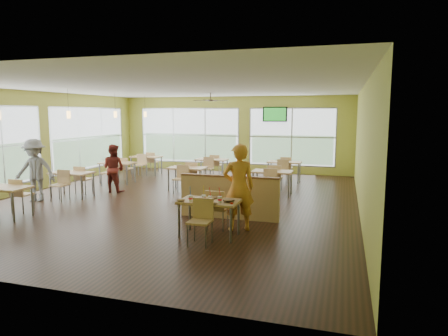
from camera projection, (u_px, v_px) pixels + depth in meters
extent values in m
plane|color=black|center=(178.00, 200.00, 11.57)|extent=(12.00, 12.00, 0.00)
plane|color=white|center=(176.00, 88.00, 11.13)|extent=(12.00, 12.00, 0.00)
cube|color=#BDC14E|center=(233.00, 134.00, 17.04)|extent=(10.00, 0.04, 3.20)
cube|color=#BDC14E|center=(7.00, 177.00, 5.66)|extent=(10.00, 0.04, 3.20)
cube|color=#BDC14E|center=(33.00, 141.00, 12.78)|extent=(0.04, 12.00, 3.20)
cube|color=#BDC14E|center=(362.00, 149.00, 9.91)|extent=(0.04, 12.00, 3.20)
cube|color=white|center=(90.00, 138.00, 15.63)|extent=(0.02, 4.50, 2.35)
cube|color=white|center=(189.00, 135.00, 17.60)|extent=(4.50, 0.02, 2.35)
cube|color=white|center=(292.00, 137.00, 16.31)|extent=(3.50, 0.02, 2.35)
cube|color=#B7BABC|center=(47.00, 177.00, 13.42)|extent=(0.04, 9.40, 0.05)
cube|color=#B7BABC|center=(238.00, 164.00, 17.11)|extent=(8.00, 0.04, 0.05)
cube|color=tan|center=(209.00, 201.00, 8.05)|extent=(1.20, 0.70, 0.04)
cube|color=brown|center=(209.00, 202.00, 8.05)|extent=(1.22, 0.71, 0.01)
cylinder|color=slate|center=(179.00, 221.00, 7.98)|extent=(0.05, 0.05, 0.71)
cylinder|color=slate|center=(231.00, 225.00, 7.67)|extent=(0.05, 0.05, 0.71)
cylinder|color=slate|center=(190.00, 214.00, 8.53)|extent=(0.05, 0.05, 0.71)
cylinder|color=slate|center=(239.00, 218.00, 8.22)|extent=(0.05, 0.05, 0.71)
cube|color=tan|center=(217.00, 209.00, 8.61)|extent=(0.42, 0.42, 0.04)
cube|color=tan|center=(220.00, 197.00, 8.76)|extent=(0.42, 0.04, 0.40)
cube|color=tan|center=(200.00, 222.00, 7.56)|extent=(0.42, 0.42, 0.04)
cube|color=tan|center=(196.00, 213.00, 7.35)|extent=(0.42, 0.04, 0.40)
cube|color=tan|center=(229.00, 198.00, 9.45)|extent=(2.40, 0.12, 1.00)
cube|color=brown|center=(229.00, 176.00, 9.38)|extent=(2.40, 0.14, 0.04)
cube|color=tan|center=(4.00, 187.00, 9.54)|extent=(1.20, 0.70, 0.04)
cube|color=brown|center=(4.00, 189.00, 9.54)|extent=(1.22, 0.71, 0.01)
cylinder|color=slate|center=(13.00, 207.00, 9.16)|extent=(0.05, 0.05, 0.71)
cylinder|color=slate|center=(32.00, 202.00, 9.71)|extent=(0.05, 0.05, 0.71)
cube|color=tan|center=(22.00, 195.00, 10.10)|extent=(0.42, 0.42, 0.04)
cube|color=tan|center=(27.00, 185.00, 10.25)|extent=(0.42, 0.04, 0.40)
cube|color=tan|center=(72.00, 173.00, 11.91)|extent=(1.20, 0.70, 0.04)
cube|color=brown|center=(72.00, 174.00, 11.91)|extent=(1.22, 0.71, 0.01)
cylinder|color=slate|center=(51.00, 186.00, 11.84)|extent=(0.05, 0.05, 0.71)
cylinder|color=slate|center=(82.00, 188.00, 11.53)|extent=(0.05, 0.05, 0.71)
cylinder|color=slate|center=(64.00, 183.00, 12.39)|extent=(0.05, 0.05, 0.71)
cylinder|color=slate|center=(94.00, 184.00, 12.08)|extent=(0.05, 0.05, 0.71)
cube|color=tan|center=(84.00, 179.00, 12.47)|extent=(0.42, 0.42, 0.04)
cube|color=tan|center=(87.00, 171.00, 12.62)|extent=(0.42, 0.04, 0.40)
cube|color=tan|center=(60.00, 185.00, 11.43)|extent=(0.42, 0.42, 0.04)
cube|color=tan|center=(55.00, 179.00, 11.22)|extent=(0.42, 0.04, 0.40)
cube|color=tan|center=(117.00, 163.00, 14.28)|extent=(1.20, 0.70, 0.04)
cube|color=brown|center=(117.00, 164.00, 14.28)|extent=(1.22, 0.71, 0.01)
cylinder|color=slate|center=(100.00, 174.00, 14.21)|extent=(0.05, 0.05, 0.71)
cylinder|color=slate|center=(127.00, 175.00, 13.90)|extent=(0.05, 0.05, 0.71)
cylinder|color=slate|center=(109.00, 171.00, 14.76)|extent=(0.05, 0.05, 0.71)
cylinder|color=slate|center=(135.00, 173.00, 14.45)|extent=(0.05, 0.05, 0.71)
cube|color=tan|center=(125.00, 169.00, 14.84)|extent=(0.42, 0.42, 0.04)
cube|color=tan|center=(128.00, 162.00, 14.99)|extent=(0.42, 0.04, 0.40)
cube|color=tan|center=(109.00, 173.00, 13.80)|extent=(0.42, 0.42, 0.04)
cube|color=tan|center=(105.00, 167.00, 13.59)|extent=(0.42, 0.04, 0.40)
cube|color=tan|center=(146.00, 157.00, 16.37)|extent=(1.20, 0.70, 0.04)
cube|color=brown|center=(146.00, 157.00, 16.37)|extent=(1.22, 0.71, 0.01)
cylinder|color=slate|center=(131.00, 166.00, 16.30)|extent=(0.05, 0.05, 0.71)
cylinder|color=slate|center=(155.00, 167.00, 15.99)|extent=(0.05, 0.05, 0.71)
cylinder|color=slate|center=(138.00, 164.00, 16.85)|extent=(0.05, 0.05, 0.71)
cylinder|color=slate|center=(162.00, 165.00, 16.54)|extent=(0.05, 0.05, 0.71)
cube|color=tan|center=(153.00, 162.00, 16.93)|extent=(0.42, 0.42, 0.04)
cube|color=tan|center=(155.00, 156.00, 17.08)|extent=(0.42, 0.04, 0.40)
cube|color=tan|center=(140.00, 165.00, 15.88)|extent=(0.42, 0.42, 0.04)
cube|color=tan|center=(137.00, 160.00, 15.67)|extent=(0.42, 0.04, 0.40)
cube|color=tan|center=(187.00, 168.00, 12.97)|extent=(1.20, 0.70, 0.04)
cube|color=brown|center=(187.00, 169.00, 12.98)|extent=(1.22, 0.71, 0.01)
cylinder|color=slate|center=(168.00, 180.00, 12.91)|extent=(0.05, 0.05, 0.71)
cylinder|color=slate|center=(200.00, 181.00, 12.60)|extent=(0.05, 0.05, 0.71)
cylinder|color=slate|center=(176.00, 177.00, 13.46)|extent=(0.05, 0.05, 0.71)
cylinder|color=slate|center=(206.00, 179.00, 13.15)|extent=(0.05, 0.05, 0.71)
cube|color=tan|center=(193.00, 174.00, 13.53)|extent=(0.42, 0.42, 0.04)
cube|color=tan|center=(195.00, 167.00, 13.68)|extent=(0.42, 0.04, 0.40)
cube|color=tan|center=(181.00, 179.00, 12.49)|extent=(0.42, 0.42, 0.04)
cube|color=tan|center=(178.00, 173.00, 12.28)|extent=(0.42, 0.04, 0.40)
cube|color=tan|center=(212.00, 159.00, 15.35)|extent=(1.20, 0.70, 0.04)
cube|color=brown|center=(212.00, 160.00, 15.35)|extent=(1.22, 0.71, 0.01)
cylinder|color=slate|center=(196.00, 169.00, 15.28)|extent=(0.05, 0.05, 0.71)
cylinder|color=slate|center=(223.00, 171.00, 14.97)|extent=(0.05, 0.05, 0.71)
cylinder|color=slate|center=(201.00, 168.00, 15.83)|extent=(0.05, 0.05, 0.71)
cylinder|color=slate|center=(227.00, 169.00, 15.52)|extent=(0.05, 0.05, 0.71)
cube|color=tan|center=(216.00, 165.00, 15.90)|extent=(0.42, 0.42, 0.04)
cube|color=tan|center=(218.00, 159.00, 16.06)|extent=(0.42, 0.04, 0.40)
cube|color=tan|center=(207.00, 168.00, 14.86)|extent=(0.42, 0.42, 0.04)
cube|color=tan|center=(205.00, 163.00, 14.65)|extent=(0.42, 0.04, 0.40)
cube|color=tan|center=(272.00, 171.00, 12.17)|extent=(1.20, 0.70, 0.04)
cube|color=brown|center=(272.00, 172.00, 12.18)|extent=(1.22, 0.71, 0.01)
cylinder|color=slate|center=(253.00, 184.00, 12.10)|extent=(0.05, 0.05, 0.71)
cylinder|color=slate|center=(289.00, 186.00, 11.79)|extent=(0.05, 0.05, 0.71)
cylinder|color=slate|center=(257.00, 181.00, 12.65)|extent=(0.05, 0.05, 0.71)
cylinder|color=slate|center=(291.00, 183.00, 12.34)|extent=(0.05, 0.05, 0.71)
cube|color=tan|center=(275.00, 178.00, 12.73)|extent=(0.42, 0.42, 0.04)
cube|color=tan|center=(276.00, 170.00, 12.88)|extent=(0.42, 0.04, 0.40)
cube|color=tan|center=(269.00, 183.00, 11.69)|extent=(0.42, 0.42, 0.04)
cube|color=tan|center=(268.00, 177.00, 11.48)|extent=(0.42, 0.04, 0.40)
cube|color=tan|center=(284.00, 162.00, 14.54)|extent=(1.20, 0.70, 0.04)
cube|color=brown|center=(284.00, 163.00, 14.55)|extent=(1.22, 0.71, 0.01)
cylinder|color=slate|center=(268.00, 173.00, 14.47)|extent=(0.05, 0.05, 0.71)
cylinder|color=slate|center=(298.00, 174.00, 14.16)|extent=(0.05, 0.05, 0.71)
cylinder|color=slate|center=(271.00, 170.00, 15.02)|extent=(0.05, 0.05, 0.71)
cylinder|color=slate|center=(300.00, 172.00, 14.71)|extent=(0.05, 0.05, 0.71)
cube|color=tan|center=(286.00, 168.00, 15.10)|extent=(0.42, 0.42, 0.04)
cube|color=tan|center=(287.00, 161.00, 15.25)|extent=(0.42, 0.04, 0.40)
cube|color=tan|center=(282.00, 172.00, 14.06)|extent=(0.42, 0.42, 0.04)
cube|color=tan|center=(281.00, 166.00, 13.85)|extent=(0.42, 0.04, 0.40)
cylinder|color=#2D2119|center=(68.00, 101.00, 11.62)|extent=(0.01, 0.01, 0.70)
cylinder|color=#FFB64D|center=(69.00, 115.00, 11.68)|extent=(0.11, 0.11, 0.22)
cylinder|color=#2D2119|center=(115.00, 103.00, 13.99)|extent=(0.01, 0.01, 0.70)
cylinder|color=#FFB64D|center=(115.00, 114.00, 14.05)|extent=(0.11, 0.11, 0.22)
cylinder|color=#2D2119|center=(145.00, 104.00, 16.08)|extent=(0.01, 0.01, 0.70)
cylinder|color=#FFB64D|center=(145.00, 114.00, 16.13)|extent=(0.11, 0.11, 0.22)
cylinder|color=#2D2119|center=(210.00, 96.00, 13.99)|extent=(0.03, 0.03, 0.24)
cylinder|color=#2D2119|center=(210.00, 100.00, 14.01)|extent=(0.16, 0.16, 0.06)
cube|color=#2D2119|center=(220.00, 100.00, 13.91)|extent=(0.55, 0.10, 0.01)
cube|color=#2D2119|center=(214.00, 101.00, 14.34)|extent=(0.10, 0.55, 0.01)
cube|color=#2D2119|center=(201.00, 101.00, 14.11)|extent=(0.55, 0.10, 0.01)
cube|color=#2D2119|center=(207.00, 100.00, 13.68)|extent=(0.10, 0.55, 0.01)
cube|color=black|center=(275.00, 114.00, 16.31)|extent=(1.00, 0.06, 0.60)
cube|color=#24912A|center=(275.00, 114.00, 16.28)|extent=(0.90, 0.01, 0.52)
imported|color=#CB5816|center=(239.00, 187.00, 8.47)|extent=(0.80, 0.69, 1.86)
imported|color=maroon|center=(114.00, 168.00, 12.63)|extent=(0.79, 0.64, 1.52)
imported|color=slate|center=(35.00, 170.00, 11.29)|extent=(1.28, 0.94, 1.78)
cone|color=white|center=(190.00, 198.00, 7.94)|extent=(0.09, 0.09, 0.12)
cylinder|color=red|center=(190.00, 198.00, 7.94)|extent=(0.08, 0.08, 0.03)
cylinder|color=white|center=(190.00, 195.00, 7.93)|extent=(0.09, 0.09, 0.01)
cylinder|color=blue|center=(190.00, 190.00, 7.92)|extent=(0.02, 0.06, 0.21)
cone|color=white|center=(204.00, 198.00, 7.95)|extent=(0.09, 0.09, 0.12)
cylinder|color=red|center=(204.00, 198.00, 7.95)|extent=(0.08, 0.08, 0.04)
cylinder|color=white|center=(204.00, 195.00, 7.94)|extent=(0.09, 0.09, 0.01)
cylinder|color=yellow|center=(204.00, 190.00, 7.93)|extent=(0.02, 0.06, 0.22)
cone|color=white|center=(210.00, 199.00, 7.88)|extent=(0.09, 0.09, 0.11)
cylinder|color=red|center=(210.00, 199.00, 7.88)|extent=(0.08, 0.08, 0.03)
cylinder|color=white|center=(210.00, 196.00, 7.87)|extent=(0.09, 0.09, 0.01)
cylinder|color=red|center=(210.00, 191.00, 7.85)|extent=(0.03, 0.05, 0.21)
cone|color=white|center=(220.00, 200.00, 7.82)|extent=(0.09, 0.09, 0.12)
cylinder|color=red|center=(220.00, 200.00, 7.82)|extent=(0.08, 0.08, 0.03)
cylinder|color=white|center=(220.00, 196.00, 7.82)|extent=(0.09, 0.09, 0.01)
cylinder|color=red|center=(220.00, 191.00, 7.80)|extent=(0.03, 0.06, 0.21)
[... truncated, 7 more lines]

